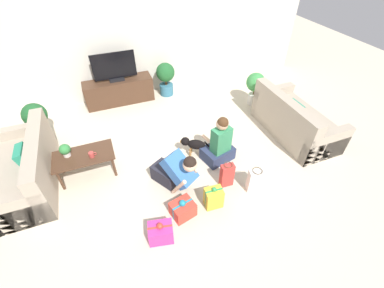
{
  "coord_description": "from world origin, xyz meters",
  "views": [
    {
      "loc": [
        -0.94,
        -3.15,
        3.28
      ],
      "look_at": [
        0.22,
        -0.16,
        0.45
      ],
      "focal_mm": 24.0,
      "sensor_mm": 36.0,
      "label": 1
    }
  ],
  "objects_px": {
    "potted_plant_corner_right": "(255,85)",
    "mug": "(92,155)",
    "gift_bag_b": "(227,175)",
    "sofa_left": "(25,171)",
    "person_kneeling": "(176,171)",
    "potted_plant_corner_left": "(36,118)",
    "person_sitting": "(219,145)",
    "tabletop_plant": "(65,150)",
    "gift_box_c": "(214,198)",
    "dog": "(193,144)",
    "gift_box_b": "(161,232)",
    "coffee_table": "(84,157)",
    "tv_console": "(119,91)",
    "tv": "(115,68)",
    "potted_plant_back_right": "(166,77)",
    "gift_box_a": "(183,209)",
    "gift_bag_a": "(255,180)"
  },
  "relations": [
    {
      "from": "gift_box_b",
      "to": "tabletop_plant",
      "type": "distance_m",
      "value": 2.0
    },
    {
      "from": "person_sitting",
      "to": "gift_box_c",
      "type": "height_order",
      "value": "person_sitting"
    },
    {
      "from": "dog",
      "to": "gift_bag_b",
      "type": "relative_size",
      "value": 1.03
    },
    {
      "from": "tv",
      "to": "person_sitting",
      "type": "distance_m",
      "value": 2.93
    },
    {
      "from": "person_sitting",
      "to": "mug",
      "type": "bearing_deg",
      "value": -24.58
    },
    {
      "from": "potted_plant_corner_right",
      "to": "tabletop_plant",
      "type": "height_order",
      "value": "potted_plant_corner_right"
    },
    {
      "from": "sofa_left",
      "to": "tv_console",
      "type": "xyz_separation_m",
      "value": [
        1.79,
        1.99,
        -0.01
      ]
    },
    {
      "from": "tv_console",
      "to": "person_sitting",
      "type": "relative_size",
      "value": 1.64
    },
    {
      "from": "sofa_left",
      "to": "mug",
      "type": "relative_size",
      "value": 14.69
    },
    {
      "from": "potted_plant_back_right",
      "to": "person_kneeling",
      "type": "xyz_separation_m",
      "value": [
        -0.71,
        -2.85,
        -0.1
      ]
    },
    {
      "from": "tv",
      "to": "tabletop_plant",
      "type": "distance_m",
      "value": 2.34
    },
    {
      "from": "gift_bag_b",
      "to": "tabletop_plant",
      "type": "distance_m",
      "value": 2.57
    },
    {
      "from": "sofa_left",
      "to": "gift_bag_a",
      "type": "height_order",
      "value": "sofa_left"
    },
    {
      "from": "potted_plant_corner_left",
      "to": "gift_bag_b",
      "type": "relative_size",
      "value": 1.64
    },
    {
      "from": "tabletop_plant",
      "to": "gift_box_b",
      "type": "bearing_deg",
      "value": -57.72
    },
    {
      "from": "tv",
      "to": "dog",
      "type": "relative_size",
      "value": 1.96
    },
    {
      "from": "potted_plant_corner_right",
      "to": "coffee_table",
      "type": "bearing_deg",
      "value": -166.26
    },
    {
      "from": "potted_plant_corner_left",
      "to": "tabletop_plant",
      "type": "relative_size",
      "value": 3.35
    },
    {
      "from": "potted_plant_back_right",
      "to": "dog",
      "type": "relative_size",
      "value": 1.68
    },
    {
      "from": "potted_plant_corner_right",
      "to": "tabletop_plant",
      "type": "bearing_deg",
      "value": -168.04
    },
    {
      "from": "tv",
      "to": "potted_plant_corner_left",
      "type": "distance_m",
      "value": 1.85
    },
    {
      "from": "potted_plant_corner_right",
      "to": "dog",
      "type": "relative_size",
      "value": 1.61
    },
    {
      "from": "sofa_left",
      "to": "gift_bag_b",
      "type": "bearing_deg",
      "value": 68.56
    },
    {
      "from": "coffee_table",
      "to": "mug",
      "type": "xyz_separation_m",
      "value": [
        0.14,
        -0.09,
        0.1
      ]
    },
    {
      "from": "person_sitting",
      "to": "person_kneeling",
      "type": "bearing_deg",
      "value": 5.55
    },
    {
      "from": "potted_plant_back_right",
      "to": "potted_plant_corner_left",
      "type": "bearing_deg",
      "value": -165.51
    },
    {
      "from": "potted_plant_back_right",
      "to": "dog",
      "type": "height_order",
      "value": "potted_plant_back_right"
    },
    {
      "from": "person_kneeling",
      "to": "person_sitting",
      "type": "bearing_deg",
      "value": -10.66
    },
    {
      "from": "tv",
      "to": "gift_bag_b",
      "type": "relative_size",
      "value": 2.02
    },
    {
      "from": "tv_console",
      "to": "person_kneeling",
      "type": "bearing_deg",
      "value": -82.11
    },
    {
      "from": "gift_bag_b",
      "to": "potted_plant_back_right",
      "type": "bearing_deg",
      "value": 91.06
    },
    {
      "from": "coffee_table",
      "to": "tv_console",
      "type": "relative_size",
      "value": 0.62
    },
    {
      "from": "sofa_left",
      "to": "coffee_table",
      "type": "height_order",
      "value": "sofa_left"
    },
    {
      "from": "dog",
      "to": "gift_box_b",
      "type": "distance_m",
      "value": 1.71
    },
    {
      "from": "coffee_table",
      "to": "dog",
      "type": "bearing_deg",
      "value": -6.1
    },
    {
      "from": "sofa_left",
      "to": "person_kneeling",
      "type": "height_order",
      "value": "sofa_left"
    },
    {
      "from": "gift_bag_b",
      "to": "mug",
      "type": "height_order",
      "value": "mug"
    },
    {
      "from": "potted_plant_corner_right",
      "to": "person_kneeling",
      "type": "bearing_deg",
      "value": -145.11
    },
    {
      "from": "sofa_left",
      "to": "tv",
      "type": "distance_m",
      "value": 2.73
    },
    {
      "from": "potted_plant_corner_left",
      "to": "tv_console",
      "type": "bearing_deg",
      "value": 24.85
    },
    {
      "from": "potted_plant_corner_right",
      "to": "mug",
      "type": "bearing_deg",
      "value": -164.37
    },
    {
      "from": "tv",
      "to": "gift_box_c",
      "type": "height_order",
      "value": "tv"
    },
    {
      "from": "potted_plant_corner_left",
      "to": "gift_box_c",
      "type": "relative_size",
      "value": 1.89
    },
    {
      "from": "gift_bag_b",
      "to": "mug",
      "type": "distance_m",
      "value": 2.16
    },
    {
      "from": "tabletop_plant",
      "to": "gift_box_c",
      "type": "bearing_deg",
      "value": -36.18
    },
    {
      "from": "mug",
      "to": "person_sitting",
      "type": "bearing_deg",
      "value": -10.32
    },
    {
      "from": "tv_console",
      "to": "gift_box_a",
      "type": "bearing_deg",
      "value": -84.65
    },
    {
      "from": "tv_console",
      "to": "gift_box_a",
      "type": "distance_m",
      "value": 3.46
    },
    {
      "from": "gift_box_c",
      "to": "gift_bag_b",
      "type": "height_order",
      "value": "gift_bag_b"
    },
    {
      "from": "potted_plant_corner_left",
      "to": "person_sitting",
      "type": "bearing_deg",
      "value": -31.62
    }
  ]
}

